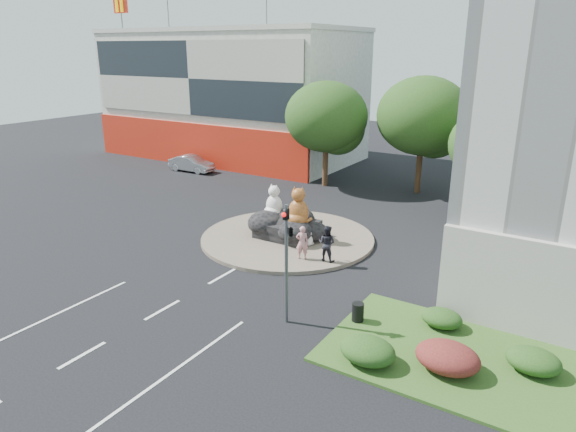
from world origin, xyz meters
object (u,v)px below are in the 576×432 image
object	(u,v)px
kitten_white	(309,238)
kitten_calico	(258,228)
cat_white	(274,200)
parked_car	(192,164)
pedestrian_pink	(302,243)
litter_bin	(358,312)
cat_tabby	(298,206)
pedestrian_dark	(327,243)

from	to	relation	value
kitten_white	kitten_calico	bearing A→B (deg)	161.50
cat_white	parked_car	bearing A→B (deg)	155.93
pedestrian_pink	litter_bin	world-z (taller)	pedestrian_pink
cat_tabby	pedestrian_pink	world-z (taller)	cat_tabby
cat_tabby	parked_car	world-z (taller)	cat_tabby
pedestrian_dark	kitten_calico	bearing A→B (deg)	-15.37
cat_tabby	kitten_white	bearing A→B (deg)	-38.12
litter_bin	cat_white	bearing A→B (deg)	141.29
pedestrian_dark	litter_bin	size ratio (longest dim) A/B	2.47
cat_white	pedestrian_pink	bearing A→B (deg)	-29.88
litter_bin	cat_tabby	bearing A→B (deg)	136.21
cat_white	pedestrian_dark	bearing A→B (deg)	-18.08
kitten_calico	parked_car	xyz separation A→B (m)	(-15.05, 10.85, 0.02)
kitten_calico	parked_car	size ratio (longest dim) A/B	0.23
cat_tabby	parked_car	xyz separation A→B (m)	(-17.33, 10.16, -1.51)
pedestrian_pink	parked_car	bearing A→B (deg)	-58.62
kitten_calico	kitten_white	size ratio (longest dim) A/B	1.17
cat_white	pedestrian_pink	distance (m)	4.66
cat_tabby	pedestrian_dark	size ratio (longest dim) A/B	1.19
pedestrian_pink	parked_car	world-z (taller)	pedestrian_pink
cat_white	litter_bin	bearing A→B (deg)	-30.70
cat_white	kitten_white	distance (m)	3.42
kitten_calico	cat_tabby	bearing A→B (deg)	64.67
kitten_calico	kitten_white	bearing A→B (deg)	52.79
pedestrian_dark	pedestrian_pink	bearing A→B (deg)	17.70
kitten_white	pedestrian_dark	world-z (taller)	pedestrian_dark
parked_car	litter_bin	bearing A→B (deg)	-126.83
kitten_white	pedestrian_dark	distance (m)	2.37
kitten_calico	pedestrian_pink	xyz separation A→B (m)	(3.88, -1.56, 0.39)
cat_tabby	kitten_calico	xyz separation A→B (m)	(-2.28, -0.70, -1.53)
pedestrian_pink	parked_car	size ratio (longest dim) A/B	0.41
pedestrian_dark	cat_white	bearing A→B (deg)	-29.21
cat_tabby	pedestrian_pink	xyz separation A→B (m)	(1.60, -2.25, -1.13)
kitten_calico	kitten_white	world-z (taller)	kitten_calico
pedestrian_dark	parked_car	distance (m)	23.41
pedestrian_pink	litter_bin	bearing A→B (deg)	115.35
cat_white	pedestrian_dark	distance (m)	5.41
cat_white	pedestrian_pink	world-z (taller)	cat_white
cat_white	pedestrian_dark	size ratio (longest dim) A/B	1.05
cat_white	litter_bin	size ratio (longest dim) A/B	2.59
pedestrian_dark	kitten_white	bearing A→B (deg)	-40.07
kitten_calico	kitten_white	distance (m)	3.24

